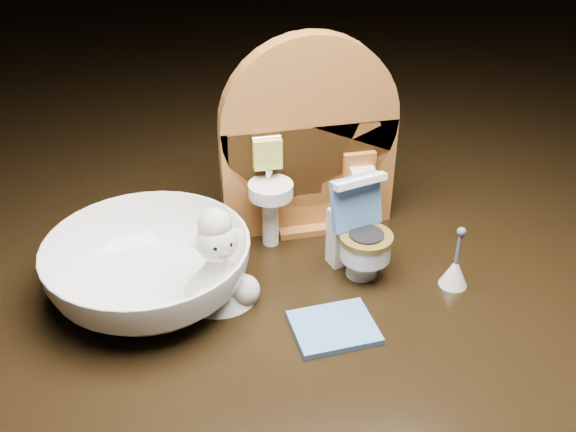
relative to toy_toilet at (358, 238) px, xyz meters
name	(u,v)px	position (x,y,z in m)	size (l,w,h in m)	color
backdrop_panel	(308,149)	(-0.02, 0.06, 0.04)	(0.13, 0.05, 0.15)	#9E5E28
toy_toilet	(358,238)	(0.00, 0.00, 0.00)	(0.04, 0.05, 0.07)	white
bath_mat	(334,327)	(-0.03, -0.06, -0.02)	(0.05, 0.04, 0.00)	#5582C3
toilet_brush	(455,270)	(0.06, -0.03, -0.01)	(0.02, 0.02, 0.05)	white
plush_lamb	(219,267)	(-0.10, -0.01, 0.00)	(0.05, 0.05, 0.07)	beige
ceramic_bowl	(149,269)	(-0.14, 0.00, -0.01)	(0.13, 0.13, 0.04)	white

